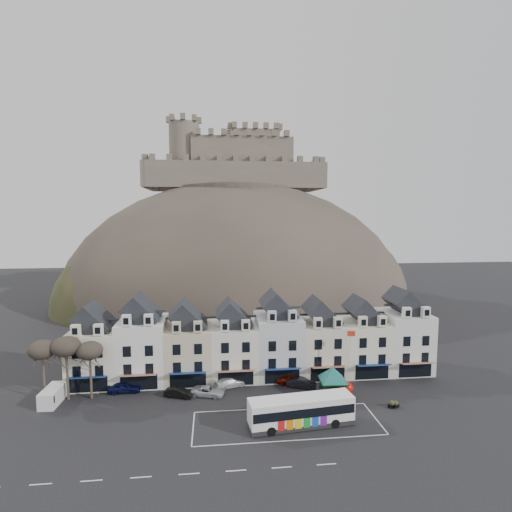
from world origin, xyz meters
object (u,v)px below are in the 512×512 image
at_px(red_buoy, 347,390).
at_px(car_navy, 125,387).
at_px(flagpole, 347,355).
at_px(bus_shelter, 333,374).
at_px(white_van, 53,396).
at_px(car_black, 179,393).
at_px(car_maroon, 291,379).
at_px(car_charcoal, 302,383).
at_px(car_silver, 208,391).
at_px(car_white, 230,382).
at_px(bus, 301,410).

xyz_separation_m(red_buoy, car_navy, (-30.33, 4.87, -0.32)).
bearing_deg(red_buoy, flagpole, 72.46).
relative_size(bus_shelter, white_van, 1.46).
distance_m(bus_shelter, car_black, 21.01).
height_order(white_van, car_maroon, white_van).
height_order(car_black, car_charcoal, car_charcoal).
xyz_separation_m(bus_shelter, car_charcoal, (-3.38, 3.75, -2.69)).
height_order(car_silver, car_maroon, car_maroon).
bearing_deg(red_buoy, car_black, 173.64).
bearing_deg(bus_shelter, flagpole, 48.76).
xyz_separation_m(bus_shelter, car_white, (-13.58, 5.08, -2.70)).
bearing_deg(car_navy, bus_shelter, -101.20).
height_order(bus, car_maroon, bus).
height_order(bus, car_charcoal, bus).
xyz_separation_m(bus_shelter, car_navy, (-28.32, 4.92, -2.62)).
distance_m(bus_shelter, car_silver, 17.16).
distance_m(red_buoy, car_navy, 30.73).
height_order(bus_shelter, car_maroon, bus_shelter).
distance_m(bus_shelter, car_maroon, 7.41).
xyz_separation_m(bus_shelter, car_black, (-20.67, 2.58, -2.73)).
height_order(bus, car_white, bus).
height_order(bus_shelter, white_van, bus_shelter).
bearing_deg(car_navy, white_van, 103.76).
bearing_deg(bus_shelter, car_navy, 174.00).
bearing_deg(flagpole, car_navy, 176.32).
height_order(bus_shelter, flagpole, flagpole).
bearing_deg(car_charcoal, car_white, 103.27).
relative_size(bus_shelter, car_navy, 1.53).
height_order(car_silver, car_charcoal, car_charcoal).
height_order(white_van, car_navy, white_van).
relative_size(white_van, car_black, 1.19).
height_order(bus_shelter, car_navy, bus_shelter).
height_order(car_black, car_maroon, car_maroon).
relative_size(flagpole, car_white, 1.84).
bearing_deg(white_van, red_buoy, -1.17).
height_order(flagpole, white_van, flagpole).
height_order(red_buoy, car_white, red_buoy).
bearing_deg(car_navy, flagpole, -95.02).
distance_m(bus_shelter, car_charcoal, 5.72).
height_order(bus_shelter, car_black, bus_shelter).
bearing_deg(bus, car_navy, 146.74).
distance_m(white_van, car_navy, 8.99).
distance_m(bus_shelter, car_navy, 28.86).
distance_m(car_silver, car_charcoal, 13.41).
relative_size(bus, car_black, 3.21).
xyz_separation_m(bus, car_silver, (-10.95, 9.05, -1.30)).
xyz_separation_m(white_van, car_charcoal, (33.61, 1.17, -0.36)).
bearing_deg(car_charcoal, car_silver, 115.70).
xyz_separation_m(red_buoy, car_maroon, (-6.73, 5.03, -0.34)).
bearing_deg(bus_shelter, white_van, 179.87).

